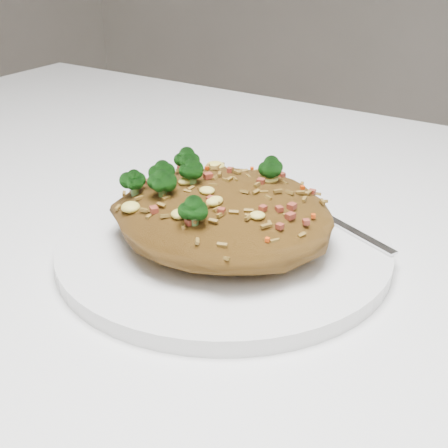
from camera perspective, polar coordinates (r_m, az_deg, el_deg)
The scene contains 4 objects.
dining_table at distance 0.69m, azimuth -3.25°, elevation -4.65°, with size 1.20×0.80×0.75m.
plate at distance 0.54m, azimuth -0.00°, elevation -2.09°, with size 0.29×0.29×0.01m, color white.
fried_rice at distance 0.52m, azimuth -0.12°, elevation 1.66°, with size 0.19×0.17×0.07m.
fork at distance 0.57m, azimuth 10.04°, elevation 0.27°, with size 0.15×0.08×0.00m.
Camera 1 is at (0.35, -0.47, 1.02)m, focal length 50.00 mm.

